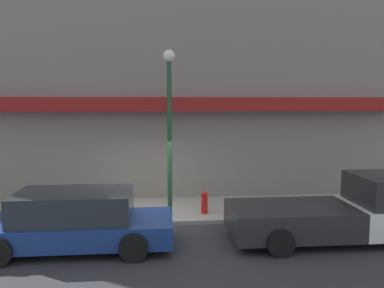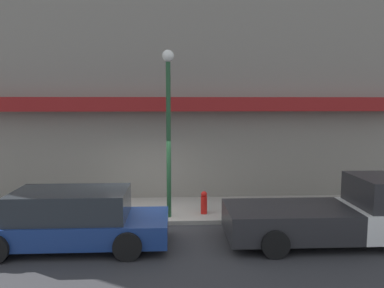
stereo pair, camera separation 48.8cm
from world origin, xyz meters
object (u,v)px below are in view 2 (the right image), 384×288
Objects in this scene: street_lamp at (168,113)px; pickup_truck at (343,214)px; fire_hydrant at (204,202)px; parked_car at (72,219)px.

pickup_truck is at bearing -23.27° from street_lamp.
fire_hydrant is (-3.50, 2.27, -0.27)m from pickup_truck.
pickup_truck is 5.65m from street_lamp.
pickup_truck reaches higher than parked_car.
fire_hydrant is 3.08m from street_lamp.
parked_car reaches higher than fire_hydrant.
street_lamp is at bearing 156.05° from pickup_truck.
pickup_truck is 1.06× the size of street_lamp.
fire_hydrant is (3.56, 2.27, -0.23)m from parked_car.
parked_car is 6.71× the size of fire_hydrant.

